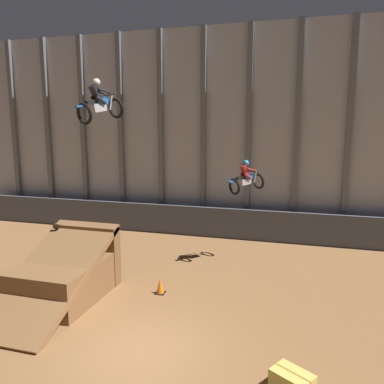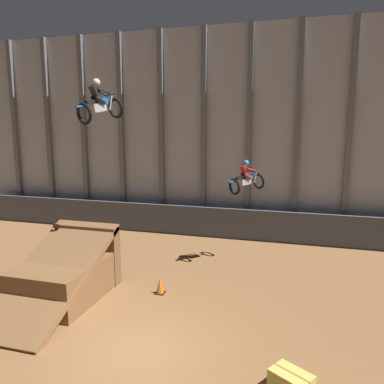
{
  "view_description": "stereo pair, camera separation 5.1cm",
  "coord_description": "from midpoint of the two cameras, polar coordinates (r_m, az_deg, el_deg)",
  "views": [
    {
      "loc": [
        3.93,
        -8.53,
        6.0
      ],
      "look_at": [
        -0.26,
        6.22,
        3.39
      ],
      "focal_mm": 35.0,
      "sensor_mm": 36.0,
      "label": 1
    },
    {
      "loc": [
        3.98,
        -8.51,
        6.0
      ],
      "look_at": [
        -0.26,
        6.22,
        3.39
      ],
      "focal_mm": 35.0,
      "sensor_mm": 36.0,
      "label": 2
    }
  ],
  "objects": [
    {
      "name": "traffic_cone_near_ramp",
      "position": [
        14.23,
        -4.8,
        -14.08
      ],
      "size": [
        0.36,
        0.36,
        0.58
      ],
      "color": "black",
      "rests_on": "ground_plane"
    },
    {
      "name": "dirt_ramp",
      "position": [
        14.52,
        -18.42,
        -11.72
      ],
      "size": [
        2.65,
        5.11,
        2.46
      ],
      "color": "brown",
      "rests_on": "ground_plane"
    },
    {
      "name": "hay_bale_trackside",
      "position": [
        9.81,
        15.01,
        -26.4
      ],
      "size": [
        1.08,
        0.98,
        0.57
      ],
      "rotation": [
        0.0,
        0.0,
        2.6
      ],
      "color": "#CCB751",
      "rests_on": "ground_plane"
    },
    {
      "name": "arena_back_wall",
      "position": [
        21.1,
        5.32,
        8.91
      ],
      "size": [
        32.0,
        0.4,
        11.48
      ],
      "color": "#A3A8B2",
      "rests_on": "ground_plane"
    },
    {
      "name": "lower_barrier",
      "position": [
        20.82,
        4.62,
        -4.73
      ],
      "size": [
        31.36,
        0.2,
        1.68
      ],
      "color": "#474C56",
      "rests_on": "ground_plane"
    },
    {
      "name": "ground_plane",
      "position": [
        11.15,
        -8.1,
        -23.02
      ],
      "size": [
        60.0,
        60.0,
        0.0
      ],
      "primitive_type": "plane",
      "color": "brown"
    },
    {
      "name": "rider_bike_left_air",
      "position": [
        13.41,
        -13.86,
        12.87
      ],
      "size": [
        1.25,
        1.86,
        1.57
      ],
      "rotation": [
        0.17,
        0.0,
        -0.36
      ],
      "color": "black"
    },
    {
      "name": "rider_bike_right_air",
      "position": [
        16.77,
        8.35,
        1.98
      ],
      "size": [
        1.59,
        1.66,
        1.52
      ],
      "rotation": [
        0.1,
        0.0,
        -0.73
      ],
      "color": "black"
    }
  ]
}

